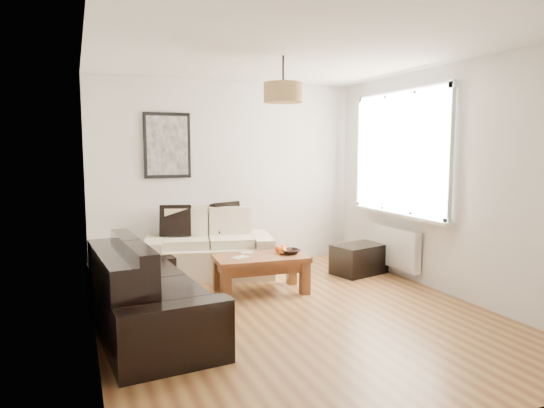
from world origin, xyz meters
name	(u,v)px	position (x,y,z in m)	size (l,w,h in m)	color
floor	(294,313)	(0.00, 0.00, 0.00)	(4.50, 4.50, 0.00)	brown
ceiling	(296,50)	(0.00, 0.00, 2.60)	(3.80, 4.50, 0.00)	white
wall_back	(228,174)	(0.00, 2.25, 1.30)	(3.80, 0.04, 2.60)	silver
wall_front	(464,213)	(0.00, -2.25, 1.30)	(3.80, 0.04, 2.60)	silver
wall_left	(90,192)	(-1.90, 0.00, 1.30)	(0.04, 4.50, 2.60)	silver
wall_right	(447,181)	(1.90, 0.00, 1.30)	(0.04, 4.50, 2.60)	silver
window_bay	(401,153)	(1.86, 0.80, 1.60)	(0.14, 1.90, 1.60)	white
radiator	(396,247)	(1.82, 0.80, 0.38)	(0.10, 0.90, 0.52)	white
poster	(167,146)	(-0.85, 2.22, 1.70)	(0.62, 0.04, 0.87)	black
pendant_shade	(283,93)	(0.00, 0.30, 2.23)	(0.40, 0.40, 0.20)	tan
loveseat_cream	(209,245)	(-0.41, 1.78, 0.40)	(1.63, 0.89, 0.81)	beige
sofa_leather	(150,292)	(-1.43, -0.03, 0.39)	(1.81, 0.88, 0.78)	black
coffee_table	(261,274)	(-0.06, 0.79, 0.22)	(1.05, 0.57, 0.43)	brown
ottoman	(359,259)	(1.45, 1.09, 0.20)	(0.68, 0.44, 0.39)	black
cushion_left	(176,221)	(-0.81, 1.98, 0.72)	(0.40, 0.13, 0.40)	black
cushion_right	(227,218)	(-0.11, 1.98, 0.72)	(0.41, 0.13, 0.41)	black
fruit_bowl	(290,252)	(0.30, 0.76, 0.46)	(0.22, 0.22, 0.05)	black
orange_a	(282,250)	(0.21, 0.79, 0.47)	(0.09, 0.09, 0.09)	orange
orange_b	(283,248)	(0.27, 0.91, 0.47)	(0.08, 0.08, 0.08)	#FF5315
orange_c	(278,249)	(0.20, 0.88, 0.47)	(0.08, 0.08, 0.08)	#EF4B14
papers	(240,257)	(-0.31, 0.80, 0.43)	(0.19, 0.13, 0.01)	beige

